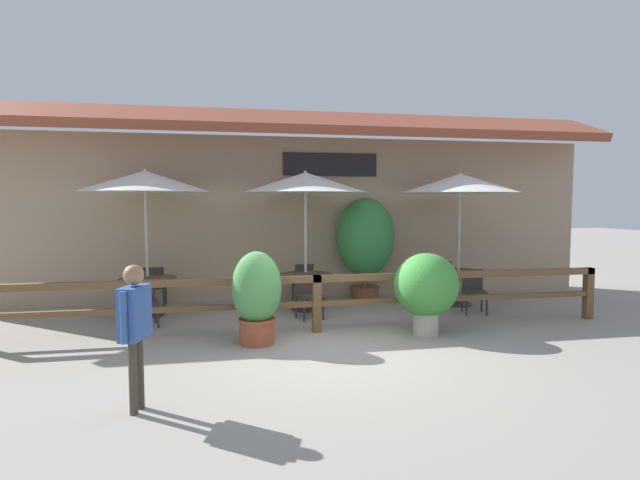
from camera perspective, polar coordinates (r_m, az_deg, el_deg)
ground_plane at (r=7.47m, az=1.12°, el=-12.46°), size 60.00×60.00×0.00m
building_facade at (r=11.20m, az=-3.23°, el=4.35°), size 14.28×1.49×4.23m
patio_railing at (r=8.31m, az=-0.38°, el=-5.81°), size 10.40×0.14×0.95m
patio_umbrella_near at (r=9.92m, az=-19.36°, el=6.33°), size 2.46×2.46×2.78m
dining_table_near at (r=10.04m, az=-19.08°, el=-4.95°), size 1.07×1.07×0.72m
chair_near_streetside at (r=9.28m, az=-19.41°, el=-6.39°), size 0.51×0.51×0.85m
chair_near_wallside at (r=10.82m, az=-18.38°, el=-4.86°), size 0.42×0.42×0.85m
patio_umbrella_middle at (r=9.92m, az=-1.67°, el=6.57°), size 2.46×2.46×2.78m
dining_table_middle at (r=10.04m, az=-1.65°, el=-4.71°), size 1.07×1.07×0.72m
chair_middle_streetside at (r=9.33m, az=-1.38°, el=-6.09°), size 0.51×0.51×0.85m
chair_middle_wallside at (r=10.78m, az=-1.91°, el=-4.68°), size 0.43×0.43×0.85m
patio_umbrella_far at (r=10.80m, az=15.71°, el=6.23°), size 2.46×2.46×2.78m
dining_table_far at (r=10.90m, az=15.50°, el=-4.15°), size 1.07×1.07×0.72m
chair_far_streetside at (r=10.22m, az=17.16°, el=-5.37°), size 0.51×0.51×0.85m
chair_far_wallside at (r=11.59m, az=13.58°, el=-4.16°), size 0.48×0.48×0.85m
potted_plant_entrance_palm at (r=8.30m, az=12.06°, el=-5.31°), size 1.06×0.96×1.34m
potted_plant_corner_fern at (r=7.68m, az=-7.24°, el=-6.29°), size 0.76×0.68×1.42m
potted_plant_tall_tropical at (r=11.01m, az=5.20°, el=0.04°), size 1.28×1.16×2.26m
pedestrian at (r=5.49m, az=-20.41°, el=-8.34°), size 0.29×0.52×1.53m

